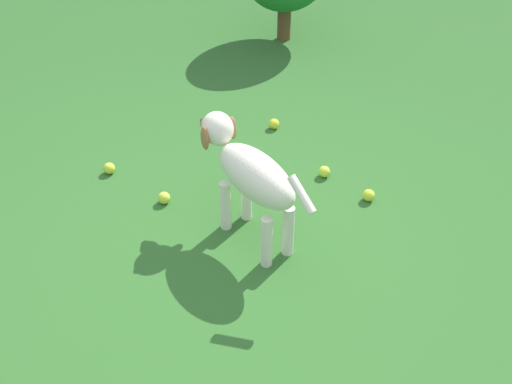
# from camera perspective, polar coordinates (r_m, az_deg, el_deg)

# --- Properties ---
(ground) EXTENTS (14.00, 14.00, 0.00)m
(ground) POSITION_cam_1_polar(r_m,az_deg,el_deg) (2.88, -3.38, -7.26)
(ground) COLOR #2D6026
(dog) EXTENTS (0.55, 0.72, 0.58)m
(dog) POSITION_cam_1_polar(r_m,az_deg,el_deg) (2.82, -0.61, 1.87)
(dog) COLOR silver
(dog) RESTS_ON ground
(tennis_ball_0) EXTENTS (0.07, 0.07, 0.07)m
(tennis_ball_0) POSITION_cam_1_polar(r_m,az_deg,el_deg) (3.87, 1.71, 6.45)
(tennis_ball_0) COLOR yellow
(tennis_ball_0) RESTS_ON ground
(tennis_ball_1) EXTENTS (0.07, 0.07, 0.07)m
(tennis_ball_1) POSITION_cam_1_polar(r_m,az_deg,el_deg) (3.27, -8.68, -0.55)
(tennis_ball_1) COLOR #C2DB3C
(tennis_ball_1) RESTS_ON ground
(tennis_ball_2) EXTENTS (0.07, 0.07, 0.07)m
(tennis_ball_2) POSITION_cam_1_polar(r_m,az_deg,el_deg) (3.45, 6.47, 1.92)
(tennis_ball_2) COLOR #C6D93B
(tennis_ball_2) RESTS_ON ground
(tennis_ball_3) EXTENTS (0.07, 0.07, 0.07)m
(tennis_ball_3) POSITION_cam_1_polar(r_m,az_deg,el_deg) (3.31, 10.60, -0.31)
(tennis_ball_3) COLOR #C1D833
(tennis_ball_3) RESTS_ON ground
(tennis_ball_4) EXTENTS (0.07, 0.07, 0.07)m
(tennis_ball_4) POSITION_cam_1_polar(r_m,az_deg,el_deg) (3.56, -13.70, 2.19)
(tennis_ball_4) COLOR #C7D336
(tennis_ball_4) RESTS_ON ground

